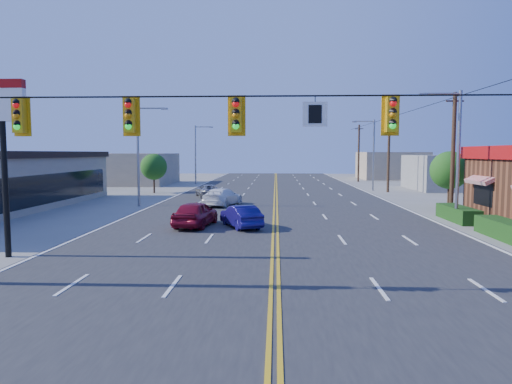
{
  "coord_description": "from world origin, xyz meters",
  "views": [
    {
      "loc": [
        0.02,
        -14.04,
        4.28
      ],
      "look_at": [
        -1.04,
        10.1,
        2.2
      ],
      "focal_mm": 32.0,
      "sensor_mm": 36.0,
      "label": 1
    }
  ],
  "objects_px": {
    "car_white": "(222,198)",
    "car_silver": "(208,191)",
    "car_magenta": "(196,215)",
    "car_blue": "(241,217)",
    "pizza_hut_sign": "(3,130)",
    "signal_span": "(271,133)"
  },
  "relations": [
    {
      "from": "car_white",
      "to": "car_silver",
      "type": "distance_m",
      "value": 7.35
    },
    {
      "from": "car_magenta",
      "to": "car_blue",
      "type": "relative_size",
      "value": 1.13
    },
    {
      "from": "car_magenta",
      "to": "car_silver",
      "type": "bearing_deg",
      "value": -75.98
    },
    {
      "from": "car_white",
      "to": "pizza_hut_sign",
      "type": "bearing_deg",
      "value": 86.91
    },
    {
      "from": "car_magenta",
      "to": "car_white",
      "type": "relative_size",
      "value": 0.91
    },
    {
      "from": "signal_span",
      "to": "car_magenta",
      "type": "height_order",
      "value": "signal_span"
    },
    {
      "from": "pizza_hut_sign",
      "to": "car_silver",
      "type": "height_order",
      "value": "pizza_hut_sign"
    },
    {
      "from": "signal_span",
      "to": "pizza_hut_sign",
      "type": "bearing_deg",
      "value": 159.81
    },
    {
      "from": "car_white",
      "to": "car_silver",
      "type": "bearing_deg",
      "value": -55.47
    },
    {
      "from": "car_white",
      "to": "car_silver",
      "type": "relative_size",
      "value": 1.11
    },
    {
      "from": "car_white",
      "to": "car_silver",
      "type": "xyz_separation_m",
      "value": [
        -2.2,
        7.01,
        -0.09
      ]
    },
    {
      "from": "signal_span",
      "to": "pizza_hut_sign",
      "type": "xyz_separation_m",
      "value": [
        -10.88,
        4.0,
        0.3
      ]
    },
    {
      "from": "car_magenta",
      "to": "car_white",
      "type": "height_order",
      "value": "car_magenta"
    },
    {
      "from": "car_magenta",
      "to": "pizza_hut_sign",
      "type": "bearing_deg",
      "value": 58.4
    },
    {
      "from": "car_magenta",
      "to": "signal_span",
      "type": "bearing_deg",
      "value": 118.69
    },
    {
      "from": "car_silver",
      "to": "signal_span",
      "type": "bearing_deg",
      "value": 83.86
    },
    {
      "from": "pizza_hut_sign",
      "to": "car_magenta",
      "type": "distance_m",
      "value": 11.01
    },
    {
      "from": "pizza_hut_sign",
      "to": "car_magenta",
      "type": "height_order",
      "value": "pizza_hut_sign"
    },
    {
      "from": "pizza_hut_sign",
      "to": "car_silver",
      "type": "relative_size",
      "value": 1.59
    },
    {
      "from": "pizza_hut_sign",
      "to": "car_silver",
      "type": "xyz_separation_m",
      "value": [
        4.52,
        25.29,
        -4.58
      ]
    },
    {
      "from": "pizza_hut_sign",
      "to": "car_white",
      "type": "xyz_separation_m",
      "value": [
        6.72,
        18.28,
        -4.49
      ]
    },
    {
      "from": "signal_span",
      "to": "car_blue",
      "type": "distance_m",
      "value": 12.47
    }
  ]
}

